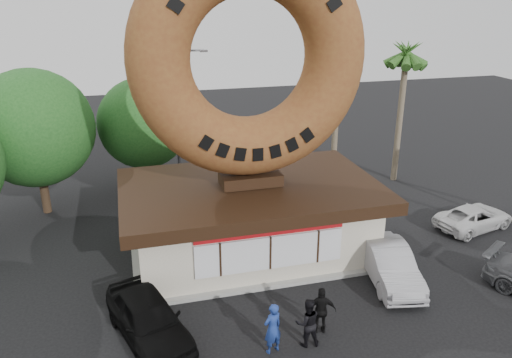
{
  "coord_description": "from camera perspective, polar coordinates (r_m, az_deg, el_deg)",
  "views": [
    {
      "loc": [
        -5.05,
        -13.57,
        11.27
      ],
      "look_at": [
        -0.29,
        4.0,
        4.3
      ],
      "focal_mm": 35.0,
      "sensor_mm": 36.0,
      "label": 1
    }
  ],
  "objects": [
    {
      "name": "car_white",
      "position": [
        27.22,
        23.65,
        -4.03
      ],
      "size": [
        4.53,
        2.86,
        1.17
      ],
      "primitive_type": "imported",
      "rotation": [
        0.0,
        0.0,
        1.81
      ],
      "color": "silver",
      "rests_on": "ground"
    },
    {
      "name": "donut_shop",
      "position": [
        22.32,
        -0.62,
        -4.24
      ],
      "size": [
        11.2,
        7.2,
        3.8
      ],
      "color": "beige",
      "rests_on": "ground"
    },
    {
      "name": "car_silver",
      "position": [
        21.34,
        14.98,
        -9.35
      ],
      "size": [
        2.4,
        4.81,
        1.52
      ],
      "primitive_type": "imported",
      "rotation": [
        0.0,
        0.0,
        -0.18
      ],
      "color": "#9B9A9E",
      "rests_on": "ground"
    },
    {
      "name": "person_left",
      "position": [
        16.96,
        1.91,
        -16.68
      ],
      "size": [
        0.77,
        0.63,
        1.83
      ],
      "primitive_type": "imported",
      "rotation": [
        0.0,
        0.0,
        3.48
      ],
      "color": "navy",
      "rests_on": "ground"
    },
    {
      "name": "car_black",
      "position": [
        17.94,
        -12.19,
        -15.3
      ],
      "size": [
        3.19,
        5.02,
        1.59
      ],
      "primitive_type": "imported",
      "rotation": [
        0.0,
        0.0,
        0.3
      ],
      "color": "black",
      "rests_on": "ground"
    },
    {
      "name": "ground",
      "position": [
        18.35,
        4.33,
        -17.01
      ],
      "size": [
        90.0,
        90.0,
        0.0
      ],
      "primitive_type": "plane",
      "color": "black",
      "rests_on": "ground"
    },
    {
      "name": "giant_donut",
      "position": [
        20.38,
        -0.71,
        13.6
      ],
      "size": [
        9.71,
        2.48,
        9.71
      ],
      "primitive_type": "torus",
      "rotation": [
        1.57,
        0.0,
        0.0
      ],
      "color": "brown",
      "rests_on": "donut_shop"
    },
    {
      "name": "person_center",
      "position": [
        17.34,
        5.9,
        -16.01
      ],
      "size": [
        0.9,
        0.73,
        1.75
      ],
      "primitive_type": "imported",
      "rotation": [
        0.0,
        0.0,
        3.06
      ],
      "color": "black",
      "rests_on": "ground"
    },
    {
      "name": "tree_west",
      "position": [
        27.74,
        -24.02,
        5.32
      ],
      "size": [
        6.0,
        6.0,
        7.65
      ],
      "color": "#473321",
      "rests_on": "ground"
    },
    {
      "name": "palm_near",
      "position": [
        30.42,
        9.62,
        15.3
      ],
      "size": [
        2.6,
        2.6,
        9.75
      ],
      "color": "#726651",
      "rests_on": "ground"
    },
    {
      "name": "person_right",
      "position": [
        17.92,
        7.48,
        -14.67
      ],
      "size": [
        1.1,
        0.66,
        1.76
      ],
      "primitive_type": "imported",
      "rotation": [
        0.0,
        0.0,
        2.91
      ],
      "color": "black",
      "rests_on": "ground"
    },
    {
      "name": "tree_mid",
      "position": [
        29.49,
        -12.72,
        6.22
      ],
      "size": [
        5.2,
        5.2,
        6.63
      ],
      "color": "#473321",
      "rests_on": "ground"
    },
    {
      "name": "palm_far",
      "position": [
        30.84,
        16.78,
        13.06
      ],
      "size": [
        2.6,
        2.6,
        8.75
      ],
      "color": "#726651",
      "rests_on": "ground"
    },
    {
      "name": "street_lamp",
      "position": [
        30.5,
        -8.85,
        7.86
      ],
      "size": [
        2.11,
        0.2,
        8.0
      ],
      "color": "#59595E",
      "rests_on": "ground"
    }
  ]
}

